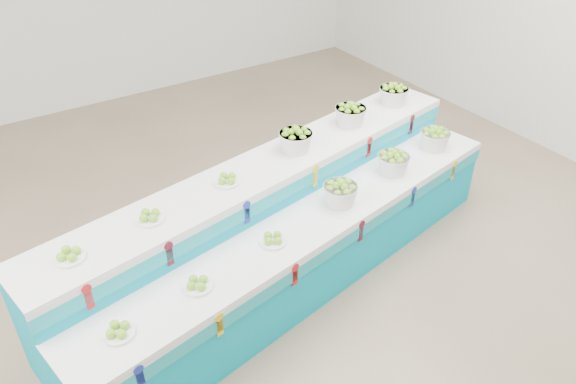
% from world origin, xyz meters
% --- Properties ---
extents(ground, '(10.00, 10.00, 0.00)m').
position_xyz_m(ground, '(0.00, 0.00, 0.00)').
color(ground, '#6F6048').
rests_on(ground, ground).
extents(display_stand, '(4.58, 1.94, 1.02)m').
position_xyz_m(display_stand, '(0.99, 0.42, 0.51)').
color(display_stand, '#05A1C3').
rests_on(display_stand, ground).
extents(plate_lower_left, '(0.25, 0.25, 0.09)m').
position_xyz_m(plate_lower_left, '(-0.71, -0.18, 0.76)').
color(plate_lower_left, white).
rests_on(plate_lower_left, display_stand).
extents(plate_lower_mid, '(0.25, 0.25, 0.09)m').
position_xyz_m(plate_lower_mid, '(-0.09, -0.06, 0.76)').
color(plate_lower_mid, white).
rests_on(plate_lower_mid, display_stand).
extents(plate_lower_right, '(0.25, 0.25, 0.09)m').
position_xyz_m(plate_lower_right, '(0.63, 0.07, 0.76)').
color(plate_lower_right, white).
rests_on(plate_lower_right, display_stand).
extents(basket_lower_left, '(0.35, 0.35, 0.22)m').
position_xyz_m(basket_lower_left, '(1.40, 0.22, 0.83)').
color(basket_lower_left, silver).
rests_on(basket_lower_left, display_stand).
extents(basket_lower_mid, '(0.35, 0.35, 0.22)m').
position_xyz_m(basket_lower_mid, '(2.12, 0.35, 0.83)').
color(basket_lower_mid, silver).
rests_on(basket_lower_mid, display_stand).
extents(basket_lower_right, '(0.35, 0.35, 0.22)m').
position_xyz_m(basket_lower_right, '(2.79, 0.48, 0.83)').
color(basket_lower_right, silver).
rests_on(basket_lower_right, display_stand).
extents(plate_upper_left, '(0.25, 0.25, 0.09)m').
position_xyz_m(plate_upper_left, '(-0.81, 0.36, 1.06)').
color(plate_upper_left, white).
rests_on(plate_upper_left, display_stand).
extents(plate_upper_mid, '(0.25, 0.25, 0.09)m').
position_xyz_m(plate_upper_mid, '(-0.19, 0.48, 1.06)').
color(plate_upper_mid, white).
rests_on(plate_upper_mid, display_stand).
extents(plate_upper_right, '(0.25, 0.25, 0.09)m').
position_xyz_m(plate_upper_right, '(0.53, 0.61, 1.06)').
color(plate_upper_right, white).
rests_on(plate_upper_right, display_stand).
extents(basket_upper_left, '(0.35, 0.35, 0.22)m').
position_xyz_m(basket_upper_left, '(1.30, 0.76, 1.13)').
color(basket_upper_left, silver).
rests_on(basket_upper_left, display_stand).
extents(basket_upper_mid, '(0.35, 0.35, 0.22)m').
position_xyz_m(basket_upper_mid, '(2.02, 0.89, 1.13)').
color(basket_upper_mid, silver).
rests_on(basket_upper_mid, display_stand).
extents(basket_upper_right, '(0.35, 0.35, 0.22)m').
position_xyz_m(basket_upper_right, '(2.69, 1.02, 1.13)').
color(basket_upper_right, silver).
rests_on(basket_upper_right, display_stand).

